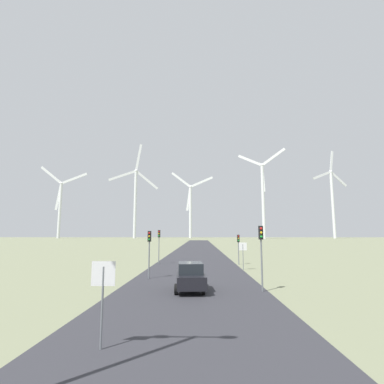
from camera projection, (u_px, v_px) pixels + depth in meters
name	position (u px, v px, depth m)	size (l,w,h in m)	color
road_surface	(196.00, 257.00, 47.14)	(10.00, 240.00, 0.01)	#2D2D33
stop_sign_near	(103.00, 287.00, 9.93)	(0.81, 0.07, 2.80)	slate
stop_sign_far	(243.00, 251.00, 31.06)	(0.81, 0.07, 2.79)	slate
traffic_light_post_near_left	(149.00, 243.00, 25.32)	(0.28, 0.34, 3.94)	slate
traffic_light_post_near_right	(261.00, 243.00, 19.72)	(0.28, 0.34, 4.23)	slate
traffic_light_post_mid_left	(159.00, 239.00, 37.22)	(0.28, 0.33, 4.15)	slate
traffic_light_post_mid_right	(238.00, 243.00, 36.41)	(0.28, 0.33, 3.58)	slate
car_approaching	(190.00, 277.00, 19.64)	(2.12, 4.23, 1.83)	black
wind_turbine_far_left	(60.00, 203.00, 234.96)	(37.44, 2.60, 57.03)	silver
wind_turbine_left	(135.00, 196.00, 236.28)	(38.53, 7.92, 75.55)	silver
wind_turbine_center	(190.00, 206.00, 244.27)	(34.64, 4.98, 54.67)	silver
wind_turbine_right	(263.00, 194.00, 210.93)	(31.50, 13.84, 63.15)	silver
wind_turbine_far_right	(332.00, 198.00, 235.73)	(29.70, 8.43, 69.83)	silver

